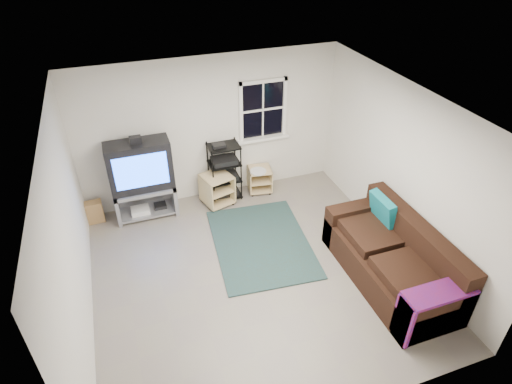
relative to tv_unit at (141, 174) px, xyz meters
name	(u,v)px	position (x,y,z in m)	size (l,w,h in m)	color
room	(263,114)	(2.25, 0.25, 0.64)	(4.60, 4.62, 4.60)	slate
tv_unit	(141,174)	(0.00, 0.00, 0.00)	(1.03, 0.52, 1.52)	gray
av_rack	(225,175)	(1.45, 0.06, -0.35)	(0.55, 0.40, 1.11)	black
side_table_left	(216,188)	(1.24, -0.06, -0.52)	(0.61, 0.61, 0.58)	#D8C085
side_table_right	(259,177)	(2.12, 0.07, -0.56)	(0.49, 0.49, 0.49)	#D8C085
sofa	(393,260)	(3.12, -2.77, -0.47)	(0.99, 2.23, 1.02)	black
shag_rug	(261,243)	(1.62, -1.42, -0.82)	(1.48, 2.04, 0.02)	#2E2114
paper_bag	(95,212)	(-0.86, 0.08, -0.64)	(0.27, 0.18, 0.39)	#A48049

